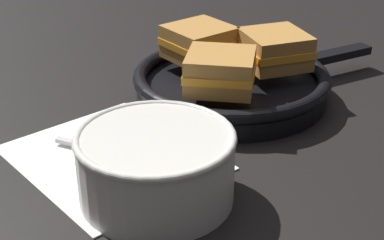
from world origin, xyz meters
TOP-DOWN VIEW (x-y plane):
  - ground_plane at (0.00, 0.00)m, footprint 4.00×4.00m
  - napkin at (0.01, -0.03)m, footprint 0.22×0.19m
  - soup_bowl at (0.10, -0.03)m, footprint 0.16×0.16m
  - spoon at (0.05, -0.01)m, footprint 0.15×0.09m
  - skillet at (-0.02, 0.19)m, footprint 0.27×0.38m
  - sandwich_near_left at (-0.09, 0.18)m, footprint 0.08×0.09m
  - sandwich_near_right at (0.01, 0.13)m, footprint 0.12×0.12m
  - sandwich_far_left at (0.00, 0.24)m, footprint 0.11×0.11m

SIDE VIEW (x-z plane):
  - ground_plane at x=0.00m, z-range 0.00..0.00m
  - napkin at x=0.01m, z-range 0.00..0.00m
  - spoon at x=0.05m, z-range 0.00..0.01m
  - skillet at x=-0.02m, z-range 0.00..0.04m
  - soup_bowl at x=0.10m, z-range 0.00..0.08m
  - sandwich_near_left at x=-0.09m, z-range 0.04..0.09m
  - sandwich_near_right at x=0.01m, z-range 0.04..0.09m
  - sandwich_far_left at x=0.00m, z-range 0.04..0.09m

